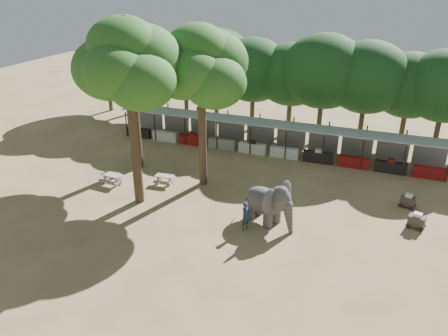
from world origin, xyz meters
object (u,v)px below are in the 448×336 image
(handler, at_px, (246,216))
(cart_front, at_px, (417,221))
(yard_tree_back, at_px, (200,66))
(yard_tree_center, at_px, (127,64))
(picnic_table_near, at_px, (112,178))
(cart_back, at_px, (408,201))
(elephant, at_px, (269,203))
(picnic_table_far, at_px, (165,178))
(yard_tree_left, at_px, (131,63))

(handler, bearing_deg, cart_front, -46.87)
(yard_tree_back, bearing_deg, yard_tree_center, -126.86)
(yard_tree_back, xyz_separation_m, picnic_table_near, (-6.07, -2.63, -8.03))
(yard_tree_back, bearing_deg, handler, -45.15)
(cart_back, bearing_deg, elephant, -132.23)
(picnic_table_far, relative_size, cart_back, 1.31)
(yard_tree_center, bearing_deg, yard_tree_left, 120.96)
(yard_tree_left, distance_m, cart_back, 21.61)
(elephant, xyz_separation_m, handler, (-1.08, -1.24, -0.49))
(yard_tree_center, height_order, cart_front, yard_tree_center)
(elephant, bearing_deg, picnic_table_far, -172.83)
(yard_tree_left, distance_m, yard_tree_back, 6.09)
(yard_tree_left, xyz_separation_m, yard_tree_center, (3.00, -5.00, 1.01))
(yard_tree_left, height_order, picnic_table_far, yard_tree_left)
(cart_front, bearing_deg, elephant, -147.56)
(yard_tree_left, height_order, elephant, yard_tree_left)
(yard_tree_center, distance_m, elephant, 11.96)
(yard_tree_left, distance_m, yard_tree_center, 5.92)
(yard_tree_left, xyz_separation_m, picnic_table_far, (3.51, -2.26, -7.76))
(handler, bearing_deg, cart_back, -33.65)
(picnic_table_near, height_order, cart_front, cart_front)
(yard_tree_center, xyz_separation_m, elephant, (9.07, 0.23, -7.80))
(picnic_table_far, bearing_deg, yard_tree_left, 142.01)
(cart_back, bearing_deg, cart_front, -64.28)
(yard_tree_left, relative_size, yard_tree_center, 0.92)
(handler, relative_size, cart_back, 1.65)
(handler, distance_m, picnic_table_far, 8.38)
(yard_tree_back, relative_size, cart_back, 10.18)
(elephant, height_order, cart_back, elephant)
(elephant, relative_size, picnic_table_near, 2.25)
(handler, xyz_separation_m, picnic_table_far, (-7.48, 3.75, -0.47))
(yard_tree_left, relative_size, cart_back, 9.88)
(picnic_table_near, bearing_deg, yard_tree_left, 94.19)
(cart_front, bearing_deg, yard_tree_center, -155.29)
(yard_tree_left, relative_size, elephant, 2.92)
(yard_tree_back, relative_size, handler, 6.18)
(handler, bearing_deg, yard_tree_left, 82.80)
(picnic_table_near, bearing_deg, cart_back, 16.54)
(yard_tree_back, bearing_deg, elephant, -31.87)
(yard_tree_back, relative_size, cart_front, 9.57)
(picnic_table_far, height_order, cart_back, cart_back)
(yard_tree_left, height_order, picnic_table_near, yard_tree_left)
(yard_tree_center, relative_size, cart_back, 10.79)
(yard_tree_left, height_order, cart_front, yard_tree_left)
(yard_tree_center, bearing_deg, handler, -7.21)
(handler, relative_size, picnic_table_far, 1.25)
(picnic_table_far, bearing_deg, picnic_table_near, -164.30)
(yard_tree_back, bearing_deg, picnic_table_far, -153.16)
(cart_front, xyz_separation_m, cart_back, (-0.47, 2.57, -0.03))
(yard_tree_center, distance_m, handler, 11.55)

